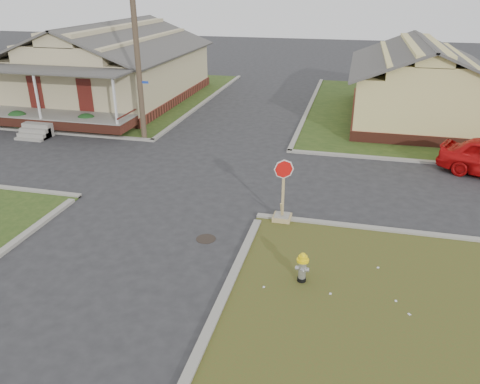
# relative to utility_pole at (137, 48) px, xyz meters

# --- Properties ---
(ground) EXTENTS (120.00, 120.00, 0.00)m
(ground) POSITION_rel_utility_pole_xyz_m (4.20, -8.90, -4.66)
(ground) COLOR #27272A
(ground) RESTS_ON ground
(verge_far_left) EXTENTS (19.00, 19.00, 0.05)m
(verge_far_left) POSITION_rel_utility_pole_xyz_m (-8.80, 9.10, -4.64)
(verge_far_left) COLOR #294117
(verge_far_left) RESTS_ON ground
(curbs) EXTENTS (80.00, 40.00, 0.12)m
(curbs) POSITION_rel_utility_pole_xyz_m (4.20, -3.90, -4.66)
(curbs) COLOR gray
(curbs) RESTS_ON ground
(manhole) EXTENTS (0.64, 0.64, 0.01)m
(manhole) POSITION_rel_utility_pole_xyz_m (6.40, -9.40, -4.66)
(manhole) COLOR black
(manhole) RESTS_ON ground
(corner_house) EXTENTS (10.10, 15.50, 5.30)m
(corner_house) POSITION_rel_utility_pole_xyz_m (-5.80, 7.78, -2.38)
(corner_house) COLOR brown
(corner_house) RESTS_ON ground
(side_house_yellow) EXTENTS (7.60, 11.60, 4.70)m
(side_house_yellow) POSITION_rel_utility_pole_xyz_m (14.20, 7.60, -2.47)
(side_house_yellow) COLOR brown
(side_house_yellow) RESTS_ON ground
(utility_pole) EXTENTS (1.80, 0.28, 9.00)m
(utility_pole) POSITION_rel_utility_pole_xyz_m (0.00, 0.00, 0.00)
(utility_pole) COLOR #463928
(utility_pole) RESTS_ON ground
(fire_hydrant) EXTENTS (0.33, 0.33, 0.89)m
(fire_hydrant) POSITION_rel_utility_pole_xyz_m (9.70, -11.06, -4.12)
(fire_hydrant) COLOR black
(fire_hydrant) RESTS_ON ground
(stop_sign) EXTENTS (0.63, 0.62, 2.23)m
(stop_sign) POSITION_rel_utility_pole_xyz_m (8.59, -7.55, -4.13)
(stop_sign) COLOR #9E8455
(stop_sign) RESTS_ON ground
(hedge_left) EXTENTS (1.36, 1.11, 1.04)m
(hedge_left) POSITION_rel_utility_pole_xyz_m (-7.66, 0.02, -4.09)
(hedge_left) COLOR #153B17
(hedge_left) RESTS_ON verge_far_left
(hedge_right) EXTENTS (1.33, 1.09, 1.02)m
(hedge_right) POSITION_rel_utility_pole_xyz_m (-3.62, 0.48, -4.10)
(hedge_right) COLOR #153B17
(hedge_right) RESTS_ON verge_far_left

